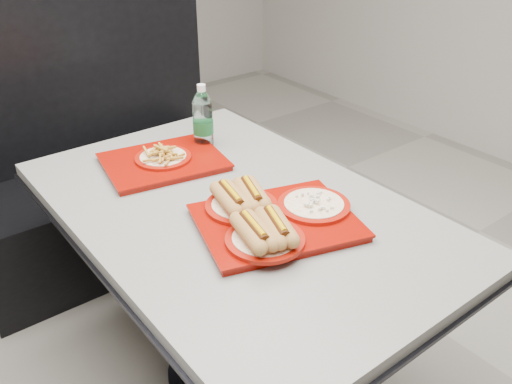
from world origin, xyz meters
TOP-DOWN VIEW (x-y plane):
  - ground at (0.00, 0.00)m, footprint 6.00×6.00m
  - diner_table at (0.00, 0.00)m, footprint 0.92×1.42m
  - booth_bench at (0.00, 1.09)m, footprint 1.30×0.57m
  - tray_near at (0.01, -0.16)m, footprint 0.52×0.46m
  - tray_far at (-0.04, 0.37)m, footprint 0.45×0.38m
  - water_bottle at (0.16, 0.42)m, footprint 0.08×0.08m

SIDE VIEW (x-z plane):
  - ground at x=0.00m, z-range 0.00..0.00m
  - booth_bench at x=0.00m, z-range -0.27..1.08m
  - diner_table at x=0.00m, z-range 0.21..0.96m
  - tray_far at x=-0.04m, z-range 0.73..0.81m
  - tray_near at x=0.01m, z-range 0.74..0.83m
  - water_bottle at x=0.16m, z-range 0.73..0.97m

